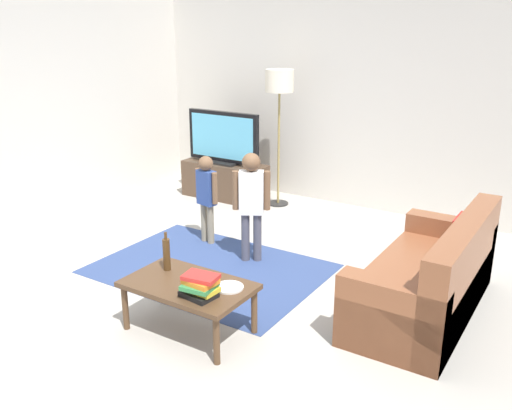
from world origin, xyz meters
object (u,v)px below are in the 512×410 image
object	(u,v)px
child_near_tv	(207,191)
couch	(433,282)
tv_stand	(225,181)
child_center	(251,197)
coffee_table	(188,289)
floor_lamp	(279,88)
tv	(223,138)
bottle	(167,254)
plate	(229,287)
book_stack	(200,286)
tv_remote	(203,278)

from	to	relation	value
child_near_tv	couch	bearing A→B (deg)	-6.11
tv_stand	child_center	xyz separation A→B (m)	(1.48, -1.60, 0.44)
coffee_table	floor_lamp	bearing A→B (deg)	108.21
tv_stand	tv	world-z (taller)	tv
tv	coffee_table	xyz separation A→B (m)	(1.81, -3.00, -0.48)
tv	child_center	size ratio (longest dim) A/B	0.97
couch	bottle	bearing A→B (deg)	-146.74
child_near_tv	floor_lamp	bearing A→B (deg)	90.86
couch	coffee_table	distance (m)	2.02
child_near_tv	plate	xyz separation A→B (m)	(1.34, -1.48, -0.16)
child_near_tv	coffee_table	distance (m)	1.90
tv_stand	tv	size ratio (longest dim) A/B	1.09
bottle	book_stack	bearing A→B (deg)	-23.68
couch	tv_remote	bearing A→B (deg)	-141.46
book_stack	plate	xyz separation A→B (m)	(0.10, 0.23, -0.08)
bottle	tv	bearing A→B (deg)	117.52
tv	plate	world-z (taller)	tv
child_near_tv	coffee_table	bearing A→B (deg)	-57.15
tv	tv_remote	xyz separation A→B (m)	(1.86, -2.88, -0.42)
tv	floor_lamp	distance (m)	1.05
floor_lamp	book_stack	bearing A→B (deg)	-69.08
floor_lamp	child_near_tv	size ratio (longest dim) A/B	1.81
floor_lamp	book_stack	xyz separation A→B (m)	(1.26, -3.30, -1.04)
tv_remote	plate	distance (m)	0.27
tv	bottle	distance (m)	3.29
couch	bottle	distance (m)	2.22
tv_stand	couch	distance (m)	3.77
child_near_tv	book_stack	size ratio (longest dim) A/B	3.38
child_near_tv	plate	bearing A→B (deg)	-47.84
tv_remote	tv	bearing A→B (deg)	118.12
book_stack	bottle	size ratio (longest dim) A/B	0.89
floor_lamp	tv_remote	size ratio (longest dim) A/B	10.47
floor_lamp	plate	distance (m)	3.55
tv	plate	xyz separation A→B (m)	(2.13, -2.90, -0.42)
child_near_tv	child_center	size ratio (longest dim) A/B	0.87
child_near_tv	bottle	bearing A→B (deg)	-64.04
couch	coffee_table	xyz separation A→B (m)	(-1.54, -1.31, 0.08)
couch	book_stack	xyz separation A→B (m)	(-1.32, -1.43, 0.22)
tv_stand	coffee_table	distance (m)	3.53
child_center	book_stack	bearing A→B (deg)	-70.34
coffee_table	bottle	size ratio (longest dim) A/B	3.04
child_center	plate	size ratio (longest dim) A/B	5.16
plate	child_center	bearing A→B (deg)	116.39
tv_stand	tv	bearing A→B (deg)	-90.00
couch	tv	bearing A→B (deg)	153.17
plate	tv_stand	bearing A→B (deg)	126.11
floor_lamp	tv_stand	bearing A→B (deg)	-168.81
book_stack	bottle	world-z (taller)	bottle
tv_stand	plate	distance (m)	3.62
tv	tv_remote	distance (m)	3.46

